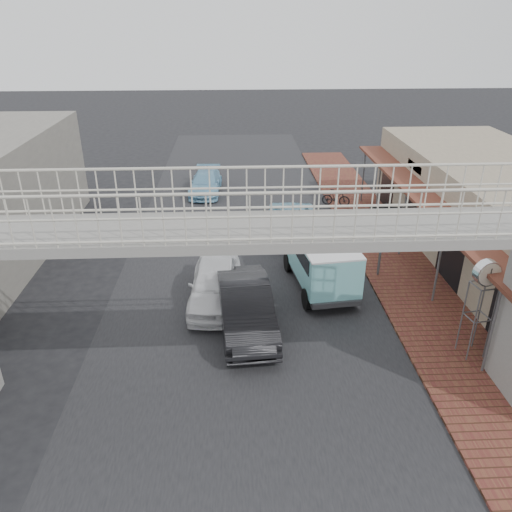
{
  "coord_description": "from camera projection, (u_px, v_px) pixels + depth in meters",
  "views": [
    {
      "loc": [
        -0.33,
        -14.42,
        9.53
      ],
      "look_at": [
        0.45,
        1.57,
        1.8
      ],
      "focal_mm": 35.0,
      "sensor_mm": 36.0,
      "label": 1
    }
  ],
  "objects": [
    {
      "name": "angkot_van",
      "position": [
        321.0,
        256.0,
        18.8
      ],
      "size": [
        2.44,
        4.52,
        2.12
      ],
      "rotation": [
        0.0,
        0.0,
        0.12
      ],
      "color": "black",
      "rests_on": "ground"
    },
    {
      "name": "dark_sedan",
      "position": [
        246.0,
        307.0,
        16.59
      ],
      "size": [
        2.09,
        4.95,
        1.59
      ],
      "primitive_type": "imported",
      "rotation": [
        0.0,
        0.0,
        0.09
      ],
      "color": "black",
      "rests_on": "ground"
    },
    {
      "name": "arrow_sign",
      "position": [
        404.0,
        219.0,
        18.97
      ],
      "size": [
        1.81,
        1.19,
        3.02
      ],
      "rotation": [
        0.0,
        0.0,
        -0.2
      ],
      "color": "#59595B",
      "rests_on": "sidewalk"
    },
    {
      "name": "sidewalk",
      "position": [
        404.0,
        276.0,
        20.09
      ],
      "size": [
        3.0,
        40.0,
        0.1
      ],
      "primitive_type": "cube",
      "color": "brown",
      "rests_on": "ground"
    },
    {
      "name": "footbridge",
      "position": [
        249.0,
        305.0,
        12.15
      ],
      "size": [
        16.4,
        2.4,
        6.34
      ],
      "color": "gray",
      "rests_on": "ground"
    },
    {
      "name": "road_strip",
      "position": [
        245.0,
        323.0,
        17.13
      ],
      "size": [
        10.0,
        60.0,
        0.01
      ],
      "primitive_type": "cube",
      "color": "black",
      "rests_on": "ground"
    },
    {
      "name": "motorcycle_far",
      "position": [
        336.0,
        198.0,
        27.25
      ],
      "size": [
        1.59,
        0.91,
        0.92
      ],
      "primitive_type": "imported",
      "rotation": [
        0.0,
        0.0,
        1.24
      ],
      "color": "black",
      "rests_on": "sidewalk"
    },
    {
      "name": "ground",
      "position": [
        245.0,
        323.0,
        17.13
      ],
      "size": [
        120.0,
        120.0,
        0.0
      ],
      "primitive_type": "plane",
      "color": "black",
      "rests_on": "ground"
    },
    {
      "name": "street_clock",
      "position": [
        486.0,
        277.0,
        14.31
      ],
      "size": [
        0.82,
        0.71,
        3.2
      ],
      "rotation": [
        0.0,
        0.0,
        0.17
      ],
      "color": "#59595B",
      "rests_on": "sidewalk"
    },
    {
      "name": "angkot_far",
      "position": [
        206.0,
        183.0,
        29.48
      ],
      "size": [
        1.97,
        4.34,
        1.23
      ],
      "primitive_type": "imported",
      "rotation": [
        0.0,
        0.0,
        -0.06
      ],
      "color": "#7BB5D6",
      "rests_on": "ground"
    },
    {
      "name": "motorcycle_near",
      "position": [
        377.0,
        211.0,
        25.44
      ],
      "size": [
        1.67,
        0.89,
        0.84
      ],
      "primitive_type": "imported",
      "rotation": [
        0.0,
        0.0,
        1.35
      ],
      "color": "black",
      "rests_on": "sidewalk"
    },
    {
      "name": "white_hatchback",
      "position": [
        215.0,
        283.0,
        18.12
      ],
      "size": [
        2.04,
        4.6,
        1.54
      ],
      "primitive_type": "imported",
      "rotation": [
        0.0,
        0.0,
        -0.05
      ],
      "color": "white",
      "rests_on": "ground"
    },
    {
      "name": "angkot_curb",
      "position": [
        292.0,
        218.0,
        24.13
      ],
      "size": [
        2.69,
        5.07,
        1.36
      ],
      "primitive_type": "imported",
      "rotation": [
        0.0,
        0.0,
        3.05
      ],
      "color": "#71ADC5",
      "rests_on": "ground"
    },
    {
      "name": "shophouse_row",
      "position": [
        510.0,
        220.0,
        20.34
      ],
      "size": [
        7.2,
        18.0,
        4.0
      ],
      "color": "gray",
      "rests_on": "ground"
    }
  ]
}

